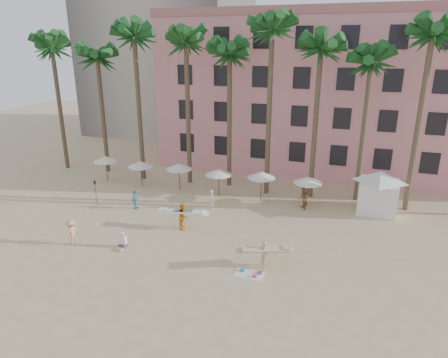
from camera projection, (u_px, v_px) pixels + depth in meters
ground at (168, 264)px, 25.38m from camera, size 120.00×120.00×0.00m
pink_hotel at (328, 94)px, 43.87m from camera, size 35.00×14.00×16.00m
palm_row at (244, 47)px, 34.41m from camera, size 44.40×5.40×16.30m
umbrella_row at (198, 169)px, 36.72m from camera, size 22.50×2.70×2.73m
cabana at (379, 188)px, 32.72m from camera, size 4.71×4.71×3.50m
beach_towel at (250, 274)px, 24.31m from camera, size 1.81×1.01×0.14m
carrier_yellow at (265, 253)px, 24.78m from camera, size 2.99×2.09×1.79m
carrier_white at (184, 215)px, 30.03m from camera, size 3.30×1.11×1.95m
beachgoers at (181, 210)px, 31.22m from camera, size 15.31×12.68×1.91m
paddle at (95, 189)px, 34.25m from camera, size 0.18×0.04×2.23m
seated_man at (123, 243)px, 27.35m from camera, size 0.48×0.83×1.08m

